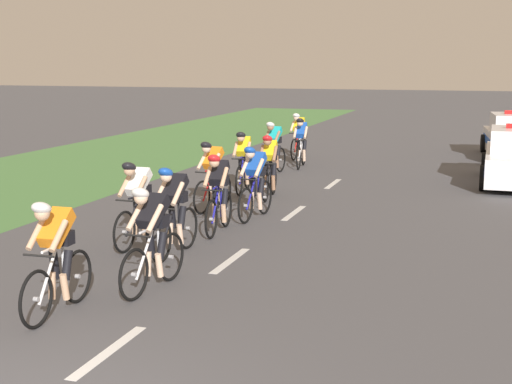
{
  "coord_description": "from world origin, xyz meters",
  "views": [
    {
      "loc": [
        3.96,
        -4.78,
        3.2
      ],
      "look_at": [
        0.33,
        6.45,
        1.1
      ],
      "focal_mm": 51.62,
      "sensor_mm": 36.0,
      "label": 1
    }
  ],
  "objects_px": {
    "cyclist_ninth": "(269,165)",
    "cyclist_seventh": "(255,181)",
    "cyclist_eleventh": "(274,147)",
    "cyclist_fourth": "(138,202)",
    "cyclist_sixth": "(212,175)",
    "cyclist_tenth": "(301,142)",
    "cyclist_twelfth": "(298,135)",
    "cyclist_eighth": "(243,161)",
    "cyclist_lead": "(55,255)",
    "cyclist_fifth": "(218,192)",
    "cyclist_third": "(174,210)",
    "cyclist_second": "(152,236)"
  },
  "relations": [
    {
      "from": "cyclist_sixth",
      "to": "cyclist_eighth",
      "type": "height_order",
      "value": "same"
    },
    {
      "from": "cyclist_second",
      "to": "cyclist_lead",
      "type": "bearing_deg",
      "value": -118.48
    },
    {
      "from": "cyclist_seventh",
      "to": "cyclist_eleventh",
      "type": "distance_m",
      "value": 6.04
    },
    {
      "from": "cyclist_eighth",
      "to": "cyclist_tenth",
      "type": "xyz_separation_m",
      "value": [
        0.29,
        4.6,
        0.0
      ]
    },
    {
      "from": "cyclist_fourth",
      "to": "cyclist_third",
      "type": "bearing_deg",
      "value": -25.0
    },
    {
      "from": "cyclist_fifth",
      "to": "cyclist_tenth",
      "type": "xyz_separation_m",
      "value": [
        -0.68,
        8.88,
        0.0
      ]
    },
    {
      "from": "cyclist_fifth",
      "to": "cyclist_eleventh",
      "type": "relative_size",
      "value": 1.0
    },
    {
      "from": "cyclist_fourth",
      "to": "cyclist_tenth",
      "type": "xyz_separation_m",
      "value": [
        0.28,
        10.27,
        0.0
      ]
    },
    {
      "from": "cyclist_fifth",
      "to": "cyclist_seventh",
      "type": "height_order",
      "value": "same"
    },
    {
      "from": "cyclist_fourth",
      "to": "cyclist_twelfth",
      "type": "bearing_deg",
      "value": 91.52
    },
    {
      "from": "cyclist_third",
      "to": "cyclist_eighth",
      "type": "xyz_separation_m",
      "value": [
        -0.87,
        6.07,
        0.0
      ]
    },
    {
      "from": "cyclist_fifth",
      "to": "cyclist_twelfth",
      "type": "distance_m",
      "value": 10.95
    },
    {
      "from": "cyclist_ninth",
      "to": "cyclist_tenth",
      "type": "bearing_deg",
      "value": 96.22
    },
    {
      "from": "cyclist_eleventh",
      "to": "cyclist_fourth",
      "type": "bearing_deg",
      "value": -89.27
    },
    {
      "from": "cyclist_lead",
      "to": "cyclist_tenth",
      "type": "xyz_separation_m",
      "value": [
        -0.35,
        13.8,
        0.0
      ]
    },
    {
      "from": "cyclist_sixth",
      "to": "cyclist_tenth",
      "type": "distance_m",
      "value": 6.91
    },
    {
      "from": "cyclist_lead",
      "to": "cyclist_seventh",
      "type": "relative_size",
      "value": 1.0
    },
    {
      "from": "cyclist_seventh",
      "to": "cyclist_fifth",
      "type": "bearing_deg",
      "value": -100.81
    },
    {
      "from": "cyclist_lead",
      "to": "cyclist_tenth",
      "type": "height_order",
      "value": "same"
    },
    {
      "from": "cyclist_second",
      "to": "cyclist_ninth",
      "type": "distance_m",
      "value": 7.32
    },
    {
      "from": "cyclist_seventh",
      "to": "cyclist_eleventh",
      "type": "bearing_deg",
      "value": 102.88
    },
    {
      "from": "cyclist_sixth",
      "to": "cyclist_eighth",
      "type": "xyz_separation_m",
      "value": [
        -0.08,
        2.31,
        0.0
      ]
    },
    {
      "from": "cyclist_eighth",
      "to": "cyclist_twelfth",
      "type": "relative_size",
      "value": 1.0
    },
    {
      "from": "cyclist_ninth",
      "to": "cyclist_seventh",
      "type": "bearing_deg",
      "value": -80.41
    },
    {
      "from": "cyclist_eighth",
      "to": "cyclist_tenth",
      "type": "distance_m",
      "value": 4.61
    },
    {
      "from": "cyclist_lead",
      "to": "cyclist_third",
      "type": "height_order",
      "value": "same"
    },
    {
      "from": "cyclist_sixth",
      "to": "cyclist_ninth",
      "type": "relative_size",
      "value": 1.0
    },
    {
      "from": "cyclist_tenth",
      "to": "cyclist_twelfth",
      "type": "distance_m",
      "value": 2.09
    },
    {
      "from": "cyclist_ninth",
      "to": "cyclist_eleventh",
      "type": "relative_size",
      "value": 1.0
    },
    {
      "from": "cyclist_ninth",
      "to": "cyclist_tenth",
      "type": "xyz_separation_m",
      "value": [
        -0.57,
        5.19,
        0.0
      ]
    },
    {
      "from": "cyclist_second",
      "to": "cyclist_eighth",
      "type": "relative_size",
      "value": 1.0
    },
    {
      "from": "cyclist_second",
      "to": "cyclist_tenth",
      "type": "distance_m",
      "value": 12.54
    },
    {
      "from": "cyclist_eighth",
      "to": "cyclist_sixth",
      "type": "bearing_deg",
      "value": -88.0
    },
    {
      "from": "cyclist_third",
      "to": "cyclist_sixth",
      "type": "distance_m",
      "value": 3.85
    },
    {
      "from": "cyclist_tenth",
      "to": "cyclist_ninth",
      "type": "bearing_deg",
      "value": -83.78
    },
    {
      "from": "cyclist_lead",
      "to": "cyclist_ninth",
      "type": "bearing_deg",
      "value": 88.58
    },
    {
      "from": "cyclist_third",
      "to": "cyclist_sixth",
      "type": "bearing_deg",
      "value": 101.77
    },
    {
      "from": "cyclist_seventh",
      "to": "cyclist_eighth",
      "type": "xyz_separation_m",
      "value": [
        -1.24,
        2.87,
        0.0
      ]
    },
    {
      "from": "cyclist_lead",
      "to": "cyclist_eleventh",
      "type": "distance_m",
      "value": 12.24
    },
    {
      "from": "cyclist_ninth",
      "to": "cyclist_fifth",
      "type": "bearing_deg",
      "value": -88.17
    },
    {
      "from": "cyclist_twelfth",
      "to": "cyclist_sixth",
      "type": "bearing_deg",
      "value": -87.4
    },
    {
      "from": "cyclist_fifth",
      "to": "cyclist_twelfth",
      "type": "xyz_separation_m",
      "value": [
        -1.29,
        10.87,
        0.0
      ]
    },
    {
      "from": "cyclist_lead",
      "to": "cyclist_third",
      "type": "bearing_deg",
      "value": 85.83
    },
    {
      "from": "cyclist_fifth",
      "to": "cyclist_sixth",
      "type": "height_order",
      "value": "same"
    },
    {
      "from": "cyclist_second",
      "to": "cyclist_eighth",
      "type": "bearing_deg",
      "value": 99.67
    },
    {
      "from": "cyclist_third",
      "to": "cyclist_fourth",
      "type": "relative_size",
      "value": 1.0
    },
    {
      "from": "cyclist_fifth",
      "to": "cyclist_sixth",
      "type": "relative_size",
      "value": 1.0
    },
    {
      "from": "cyclist_fifth",
      "to": "cyclist_eleventh",
      "type": "xyz_separation_m",
      "value": [
        -1.08,
        7.29,
        0.0
      ]
    },
    {
      "from": "cyclist_eighth",
      "to": "cyclist_tenth",
      "type": "relative_size",
      "value": 1.0
    },
    {
      "from": "cyclist_third",
      "to": "cyclist_twelfth",
      "type": "xyz_separation_m",
      "value": [
        -1.19,
        12.67,
        0.0
      ]
    }
  ]
}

